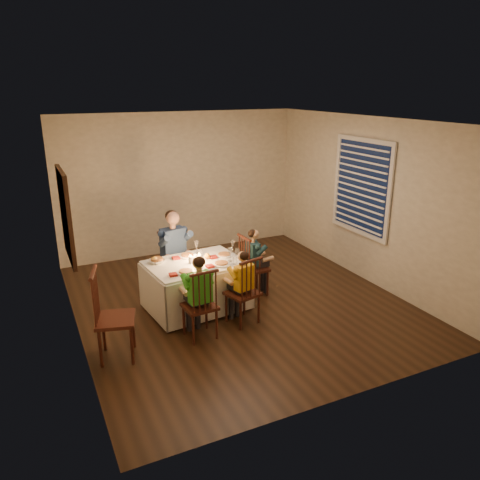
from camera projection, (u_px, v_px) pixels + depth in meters
name	position (u px, v px, depth m)	size (l,w,h in m)	color
ground	(238.00, 301.00, 6.91)	(5.00, 5.00, 0.00)	black
wall_left	(68.00, 238.00, 5.58)	(0.02, 5.00, 2.60)	beige
wall_right	(366.00, 200.00, 7.42)	(0.02, 5.00, 2.60)	beige
wall_back	(181.00, 184.00, 8.64)	(4.50, 0.02, 2.60)	beige
ceiling	(238.00, 121.00, 6.09)	(5.00, 5.00, 0.00)	white
dining_table	(196.00, 276.00, 6.55)	(1.44, 1.11, 0.67)	silver
chair_adult	(176.00, 290.00, 7.29)	(0.39, 0.37, 0.95)	#35180E
chair_near_left	(201.00, 336.00, 5.95)	(0.39, 0.37, 0.95)	#35180E
chair_near_right	(242.00, 322.00, 6.31)	(0.39, 0.37, 0.95)	#35180E
chair_end	(254.00, 294.00, 7.16)	(0.39, 0.37, 0.95)	#35180E
chair_extra	(119.00, 356.00, 5.51)	(0.45, 0.43, 1.11)	#35180E
adult	(176.00, 290.00, 7.29)	(0.47, 0.43, 1.28)	navy
child_green	(201.00, 336.00, 5.95)	(0.37, 0.34, 1.09)	green
child_yellow	(242.00, 322.00, 6.31)	(0.32, 0.30, 1.02)	gold
child_teal	(254.00, 294.00, 7.16)	(0.33, 0.31, 1.03)	#18343C
setting_adult	(187.00, 256.00, 6.71)	(0.26, 0.26, 0.02)	white
setting_green	(186.00, 272.00, 6.13)	(0.26, 0.26, 0.02)	white
setting_yellow	(221.00, 264.00, 6.41)	(0.26, 0.26, 0.02)	white
setting_teal	(224.00, 255.00, 6.74)	(0.26, 0.26, 0.02)	white
candle_left	(190.00, 260.00, 6.44)	(0.06, 0.06, 0.10)	white
candle_right	(199.00, 258.00, 6.51)	(0.06, 0.06, 0.10)	white
squash	(155.00, 260.00, 6.46)	(0.09, 0.09, 0.09)	yellow
orange_fruit	(207.00, 256.00, 6.62)	(0.08, 0.08, 0.08)	#FF9F15
serving_bowl	(157.00, 261.00, 6.47)	(0.21, 0.21, 0.05)	white
wall_mirror	(66.00, 216.00, 5.79)	(0.06, 0.95, 1.15)	black
window_blinds	(361.00, 187.00, 7.42)	(0.07, 1.34, 1.54)	black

